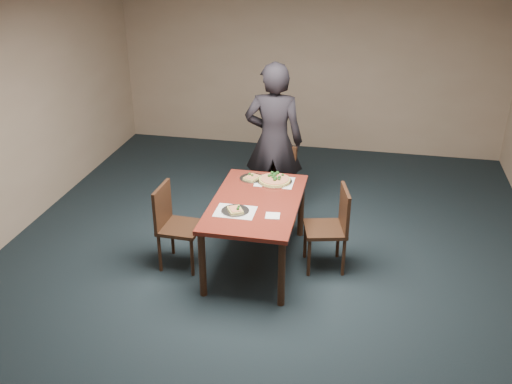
% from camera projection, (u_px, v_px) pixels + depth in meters
% --- Properties ---
extents(ground, '(8.00, 8.00, 0.00)m').
position_uv_depth(ground, '(258.00, 284.00, 5.84)').
color(ground, black).
rests_on(ground, ground).
extents(room_shell, '(8.00, 8.00, 8.00)m').
position_uv_depth(room_shell, '(258.00, 123.00, 5.09)').
color(room_shell, tan).
rests_on(room_shell, ground).
extents(dining_table, '(0.90, 1.50, 0.75)m').
position_uv_depth(dining_table, '(256.00, 209.00, 5.94)').
color(dining_table, '#571811').
rests_on(dining_table, ground).
extents(chair_far, '(0.53, 0.53, 0.91)m').
position_uv_depth(chair_far, '(276.00, 177.00, 7.01)').
color(chair_far, black).
rests_on(chair_far, ground).
extents(chair_left, '(0.44, 0.44, 0.91)m').
position_uv_depth(chair_left, '(173.00, 221.00, 5.98)').
color(chair_left, black).
rests_on(chair_left, ground).
extents(chair_right, '(0.51, 0.51, 0.91)m').
position_uv_depth(chair_right, '(333.00, 224.00, 5.94)').
color(chair_right, black).
rests_on(chair_right, ground).
extents(diner, '(0.73, 0.50, 1.93)m').
position_uv_depth(diner, '(274.00, 141.00, 6.86)').
color(diner, black).
rests_on(diner, ground).
extents(placemat_main, '(0.42, 0.32, 0.00)m').
position_uv_depth(placemat_main, '(275.00, 182.00, 6.32)').
color(placemat_main, white).
rests_on(placemat_main, dining_table).
extents(placemat_near, '(0.40, 0.30, 0.00)m').
position_uv_depth(placemat_near, '(235.00, 211.00, 5.68)').
color(placemat_near, white).
rests_on(placemat_near, dining_table).
extents(pizza_pan, '(0.39, 0.39, 0.07)m').
position_uv_depth(pizza_pan, '(275.00, 180.00, 6.31)').
color(pizza_pan, silver).
rests_on(pizza_pan, dining_table).
extents(slice_plate_near, '(0.28, 0.28, 0.06)m').
position_uv_depth(slice_plate_near, '(235.00, 210.00, 5.67)').
color(slice_plate_near, silver).
rests_on(slice_plate_near, dining_table).
extents(slice_plate_far, '(0.28, 0.28, 0.06)m').
position_uv_depth(slice_plate_far, '(252.00, 178.00, 6.39)').
color(slice_plate_far, silver).
rests_on(slice_plate_far, dining_table).
extents(napkin, '(0.15, 0.15, 0.01)m').
position_uv_depth(napkin, '(273.00, 216.00, 5.59)').
color(napkin, white).
rests_on(napkin, dining_table).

